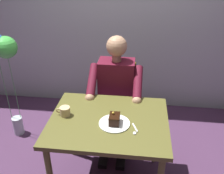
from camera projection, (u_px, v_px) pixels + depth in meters
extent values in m
cube|color=brown|center=(109.00, 121.00, 2.06)|extent=(0.97, 0.78, 0.04)
cylinder|color=brown|center=(156.00, 134.00, 2.47)|extent=(0.05, 0.05, 0.71)
cylinder|color=brown|center=(72.00, 127.00, 2.56)|extent=(0.05, 0.05, 0.71)
cube|color=#50430E|center=(116.00, 108.00, 2.75)|extent=(0.42, 0.42, 0.04)
cube|color=#50430E|center=(118.00, 81.00, 2.80)|extent=(0.38, 0.04, 0.45)
cylinder|color=#50430E|center=(131.00, 135.00, 2.68)|extent=(0.04, 0.04, 0.42)
cylinder|color=#50430E|center=(98.00, 132.00, 2.71)|extent=(0.04, 0.04, 0.42)
cylinder|color=#50430E|center=(133.00, 116.00, 2.99)|extent=(0.04, 0.04, 0.42)
cylinder|color=#50430E|center=(103.00, 114.00, 3.03)|extent=(0.04, 0.04, 0.42)
cube|color=#551122|center=(116.00, 85.00, 2.59)|extent=(0.36, 0.22, 0.55)
sphere|color=tan|center=(117.00, 46.00, 2.39)|extent=(0.20, 0.20, 0.20)
cylinder|color=tan|center=(117.00, 58.00, 2.45)|extent=(0.09, 0.09, 0.06)
cylinder|color=#551122|center=(138.00, 82.00, 2.39)|extent=(0.08, 0.33, 0.26)
sphere|color=tan|center=(137.00, 101.00, 2.30)|extent=(0.09, 0.09, 0.09)
cylinder|color=#551122|center=(92.00, 80.00, 2.44)|extent=(0.08, 0.33, 0.26)
sphere|color=tan|center=(90.00, 98.00, 2.35)|extent=(0.09, 0.09, 0.09)
cylinder|color=#312F38|center=(123.00, 116.00, 2.62)|extent=(0.13, 0.38, 0.14)
cylinder|color=#312F38|center=(106.00, 115.00, 2.64)|extent=(0.13, 0.38, 0.14)
cylinder|color=#312F38|center=(122.00, 144.00, 2.57)|extent=(0.11, 0.11, 0.40)
cube|color=black|center=(121.00, 161.00, 2.60)|extent=(0.09, 0.22, 0.05)
cylinder|color=#312F38|center=(104.00, 142.00, 2.59)|extent=(0.11, 0.11, 0.40)
cube|color=black|center=(104.00, 159.00, 2.62)|extent=(0.09, 0.22, 0.05)
cylinder|color=white|center=(114.00, 123.00, 2.00)|extent=(0.25, 0.25, 0.01)
cube|color=#311C15|center=(114.00, 120.00, 1.98)|extent=(0.08, 0.11, 0.07)
cube|color=black|center=(114.00, 116.00, 1.96)|extent=(0.08, 0.12, 0.01)
sphere|color=gold|center=(113.00, 113.00, 1.97)|extent=(0.02, 0.02, 0.02)
cylinder|color=tan|center=(65.00, 111.00, 2.09)|extent=(0.08, 0.08, 0.08)
torus|color=tan|center=(59.00, 110.00, 2.09)|extent=(0.05, 0.01, 0.05)
cylinder|color=black|center=(65.00, 108.00, 2.07)|extent=(0.07, 0.07, 0.01)
cube|color=silver|center=(135.00, 128.00, 1.95)|extent=(0.05, 0.11, 0.01)
ellipsoid|color=silver|center=(135.00, 133.00, 1.89)|extent=(0.03, 0.04, 0.01)
cylinder|color=#B2C1C6|center=(18.00, 126.00, 2.99)|extent=(0.12, 0.12, 0.22)
cylinder|color=#4C9956|center=(5.00, 87.00, 2.75)|extent=(0.01, 0.01, 0.80)
sphere|color=green|center=(6.00, 47.00, 2.54)|extent=(0.23, 0.23, 0.23)
cylinder|color=#4C9956|center=(15.00, 89.00, 2.78)|extent=(0.01, 0.01, 0.74)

